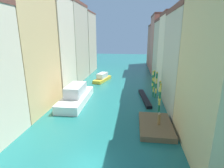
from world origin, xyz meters
TOP-DOWN VIEW (x-y plane):
  - ground_plane at (0.00, 24.50)m, footprint 154.00×154.00m
  - building_left_1 at (-12.63, 11.65)m, footprint 7.11×10.53m
  - building_left_2 at (-12.63, 21.46)m, footprint 7.11×8.31m
  - building_left_3 at (-12.63, 31.52)m, footprint 7.11×11.56m
  - building_left_4 at (-12.63, 42.74)m, footprint 7.11×10.34m
  - building_right_1 at (12.63, 14.92)m, footprint 7.11×11.71m
  - building_right_2 at (12.63, 24.96)m, footprint 7.11×8.44m
  - building_right_3 at (12.63, 34.51)m, footprint 7.11×10.67m
  - building_right_4 at (12.63, 46.21)m, footprint 7.11×11.98m
  - building_right_5 at (12.63, 57.94)m, footprint 7.11×11.13m
  - waterfront_dock at (6.83, 7.79)m, footprint 4.01×6.63m
  - person_on_dock at (7.15, 7.56)m, footprint 0.36×0.36m
  - mooring_pole_0 at (7.93, 13.11)m, footprint 0.32×0.32m
  - mooring_pole_1 at (8.23, 15.74)m, footprint 0.30×0.30m
  - mooring_pole_2 at (8.07, 19.21)m, footprint 0.34×0.34m
  - mooring_pole_3 at (7.71, 19.86)m, footprint 0.29×0.29m
  - mooring_pole_4 at (8.07, 25.47)m, footprint 0.34×0.34m
  - vaporetto_white at (-5.96, 15.16)m, footprint 3.94×11.18m
  - gondola_black at (5.99, 18.17)m, footprint 2.02×9.16m
  - motorboat_0 at (-4.14, 30.80)m, footprint 3.80×7.49m

SIDE VIEW (x-z plane):
  - ground_plane at x=0.00m, z-range 0.00..0.00m
  - gondola_black at x=5.99m, z-range 0.00..0.52m
  - waterfront_dock at x=6.83m, z-range 0.00..0.64m
  - motorboat_0 at x=-4.14m, z-range -0.23..1.83m
  - vaporetto_white at x=-5.96m, z-range -0.43..2.77m
  - person_on_dock at x=7.15m, z-range 0.58..2.17m
  - mooring_pole_4 at x=8.07m, z-range 0.05..4.02m
  - mooring_pole_1 at x=8.23m, z-range 0.05..4.27m
  - mooring_pole_0 at x=7.93m, z-range 0.05..4.55m
  - mooring_pole_2 at x=8.07m, z-range 0.05..5.09m
  - mooring_pole_3 at x=7.71m, z-range 0.05..5.23m
  - building_right_5 at x=12.63m, z-range 0.01..15.25m
  - building_right_3 at x=12.63m, z-range 0.01..15.32m
  - building_right_1 at x=12.63m, z-range 0.01..15.42m
  - building_right_2 at x=12.63m, z-range 0.01..15.81m
  - building_right_4 at x=12.63m, z-range 0.01..17.64m
  - building_left_1 at x=-12.63m, z-range 0.01..17.97m
  - building_left_4 at x=-12.63m, z-range 0.01..18.30m
  - building_left_2 at x=-12.63m, z-range 0.01..18.90m
  - building_left_3 at x=-12.63m, z-range 0.01..19.17m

